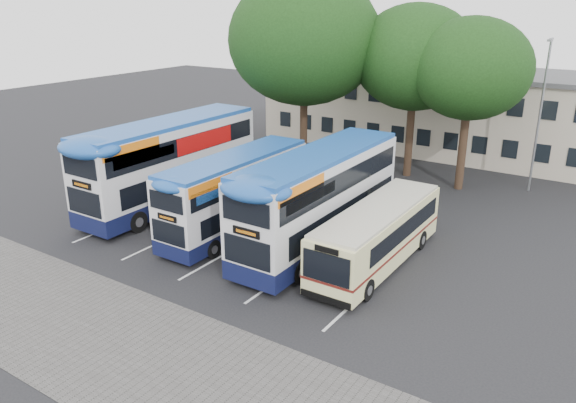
% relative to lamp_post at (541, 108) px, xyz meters
% --- Properties ---
extents(ground, '(120.00, 120.00, 0.00)m').
position_rel_lamp_post_xyz_m(ground, '(-6.00, -19.97, -5.08)').
color(ground, black).
rests_on(ground, ground).
extents(paving_strip, '(40.00, 6.00, 0.01)m').
position_rel_lamp_post_xyz_m(paving_strip, '(-8.00, -24.97, -5.08)').
color(paving_strip, '#595654').
rests_on(paving_strip, ground).
extents(bay_lines, '(14.12, 11.00, 0.01)m').
position_rel_lamp_post_xyz_m(bay_lines, '(-9.75, -14.97, -5.08)').
color(bay_lines, silver).
rests_on(bay_lines, ground).
extents(depot_building, '(32.40, 8.40, 6.20)m').
position_rel_lamp_post_xyz_m(depot_building, '(-6.00, 7.02, -1.93)').
color(depot_building, '#C1B39B').
rests_on(depot_building, ground).
extents(lamp_post, '(0.25, 1.05, 9.06)m').
position_rel_lamp_post_xyz_m(lamp_post, '(0.00, 0.00, 0.00)').
color(lamp_post, gray).
rests_on(lamp_post, ground).
extents(tree_left, '(9.83, 9.83, 12.85)m').
position_rel_lamp_post_xyz_m(tree_left, '(-14.00, -3.77, 3.58)').
color(tree_left, black).
rests_on(tree_left, ground).
extents(tree_mid, '(7.73, 7.73, 10.98)m').
position_rel_lamp_post_xyz_m(tree_mid, '(-7.49, -1.09, 2.59)').
color(tree_mid, black).
rests_on(tree_mid, ground).
extents(tree_right, '(6.98, 6.98, 10.29)m').
position_rel_lamp_post_xyz_m(tree_right, '(-3.74, -1.94, 2.21)').
color(tree_right, black).
rests_on(tree_right, ground).
extents(bus_dd_left, '(2.85, 11.74, 4.89)m').
position_rel_lamp_post_xyz_m(bus_dd_left, '(-16.39, -13.89, -2.39)').
color(bus_dd_left, '#0F143A').
rests_on(bus_dd_left, ground).
extents(bus_dd_mid, '(2.30, 9.50, 3.96)m').
position_rel_lamp_post_xyz_m(bus_dd_mid, '(-10.98, -14.88, -2.91)').
color(bus_dd_mid, '#0F143A').
rests_on(bus_dd_mid, ground).
extents(bus_dd_right, '(2.70, 11.11, 4.63)m').
position_rel_lamp_post_xyz_m(bus_dd_right, '(-6.61, -14.19, -2.53)').
color(bus_dd_right, '#0F143A').
rests_on(bus_dd_right, ground).
extents(bus_single, '(2.31, 9.07, 2.70)m').
position_rel_lamp_post_xyz_m(bus_single, '(-3.48, -14.45, -3.55)').
color(bus_single, beige).
rests_on(bus_single, ground).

